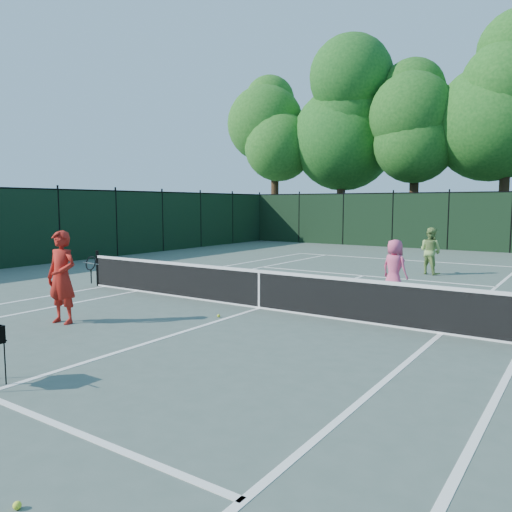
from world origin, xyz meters
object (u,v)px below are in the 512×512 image
Objects in this scene: coach at (62,277)px; player_green at (430,251)px; loose_ball_near_cart at (17,505)px; loose_ball_midcourt at (219,316)px; player_pink at (394,268)px.

player_green is at bearing 59.81° from coach.
player_green is 23.91× the size of loose_ball_near_cart.
player_green is (4.28, 11.50, -0.14)m from coach.
loose_ball_near_cart is (5.21, -4.06, -0.92)m from coach.
loose_ball_midcourt is (-2.89, 6.24, 0.00)m from loose_ball_near_cart.
coach is 27.90× the size of loose_ball_midcourt.
player_green is (-0.33, 4.73, 0.06)m from player_pink.
coach reaches higher than player_pink.
player_green is at bearing -67.92° from player_pink.
player_pink is 0.92× the size of player_green.
player_green is 9.55m from loose_ball_midcourt.
coach is 1.26× the size of player_pink.
player_pink reaches higher than loose_ball_midcourt.
player_green is 23.91× the size of loose_ball_midcourt.
player_pink is 22.11× the size of loose_ball_near_cart.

